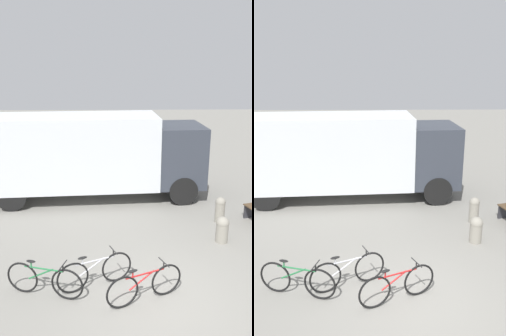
% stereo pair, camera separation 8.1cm
% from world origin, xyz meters
% --- Properties ---
extents(ground_plane, '(60.00, 60.00, 0.00)m').
position_xyz_m(ground_plane, '(0.00, 0.00, 0.00)').
color(ground_plane, gray).
extents(delivery_truck, '(8.55, 2.75, 3.11)m').
position_xyz_m(delivery_truck, '(-2.03, 6.23, 1.74)').
color(delivery_truck, silver).
rests_on(delivery_truck, ground).
extents(bicycle_near, '(1.77, 0.61, 0.84)m').
position_xyz_m(bicycle_near, '(-2.50, 0.24, 0.40)').
color(bicycle_near, black).
rests_on(bicycle_near, ground).
extents(bicycle_middle, '(1.68, 0.79, 0.84)m').
position_xyz_m(bicycle_middle, '(-1.40, 0.56, 0.40)').
color(bicycle_middle, black).
rests_on(bicycle_middle, ground).
extents(bicycle_far, '(1.68, 0.79, 0.84)m').
position_xyz_m(bicycle_far, '(-0.30, 0.00, 0.40)').
color(bicycle_far, black).
rests_on(bicycle_far, ground).
extents(bollard_near_bench, '(0.37, 0.37, 0.77)m').
position_xyz_m(bollard_near_bench, '(2.10, 2.66, 0.41)').
color(bollard_near_bench, gray).
rests_on(bollard_near_bench, ground).
extents(bollard_far_bench, '(0.32, 0.32, 0.84)m').
position_xyz_m(bollard_far_bench, '(2.39, 4.00, 0.45)').
color(bollard_far_bench, gray).
rests_on(bollard_far_bench, ground).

